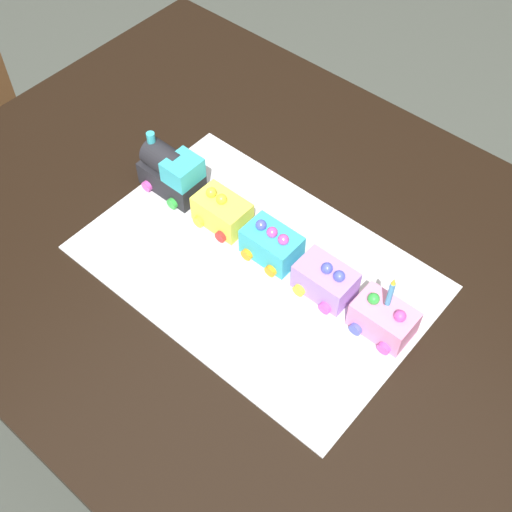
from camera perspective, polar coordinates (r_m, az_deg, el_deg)
The scene contains 9 objects.
ground_plane at distance 1.84m, azimuth 0.53°, elevation -14.11°, with size 8.00×8.00×0.00m, color #474C44.
dining_table at distance 1.29m, azimuth 0.73°, elevation -2.83°, with size 1.40×1.00×0.74m.
cake_board at distance 1.18m, azimuth 0.00°, elevation -0.94°, with size 0.60×0.40×0.00m, color silver.
cake_locomotive at distance 1.28m, azimuth -7.23°, elevation 7.16°, with size 0.14×0.08×0.12m.
cake_car_gondola_lemon at distance 1.23m, azimuth -2.91°, elevation 3.82°, with size 0.10×0.08×0.07m.
cake_car_hopper_turquoise at distance 1.17m, azimuth 1.35°, elevation 1.02°, with size 0.10×0.08×0.07m.
cake_car_flatbed_lavender at distance 1.13m, azimuth 5.95°, elevation -2.06°, with size 0.10×0.08×0.07m.
cake_car_tanker_bubblegum at distance 1.10m, azimuth 10.83°, elevation -5.27°, with size 0.10×0.08×0.07m.
birthday_candle at distance 1.04m, azimuth 11.43°, elevation -3.04°, with size 0.01×0.01×0.07m.
Camera 1 is at (0.47, -0.57, 1.69)m, focal length 46.89 mm.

